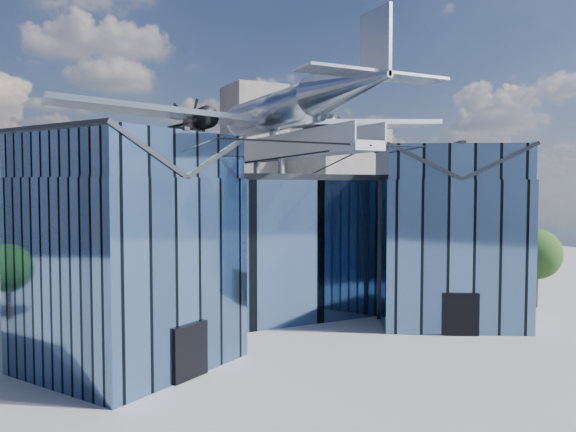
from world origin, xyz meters
name	(u,v)px	position (x,y,z in m)	size (l,w,h in m)	color
ground_plane	(303,335)	(0.00, 0.00, 0.00)	(120.00, 120.00, 0.00)	gray
museum	(263,237)	(0.00, 5.82, 5.54)	(32.88, 24.50, 17.60)	#486793
bg_towers	(142,180)	(1.45, 50.49, 10.01)	(77.00, 24.50, 26.00)	gray
tree_plaza_e	(536,254)	(19.34, -0.97, 4.01)	(3.96, 3.96, 5.93)	black
tree_side_e	(484,236)	(26.59, 11.14, 4.14)	(4.47, 4.47, 6.11)	black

